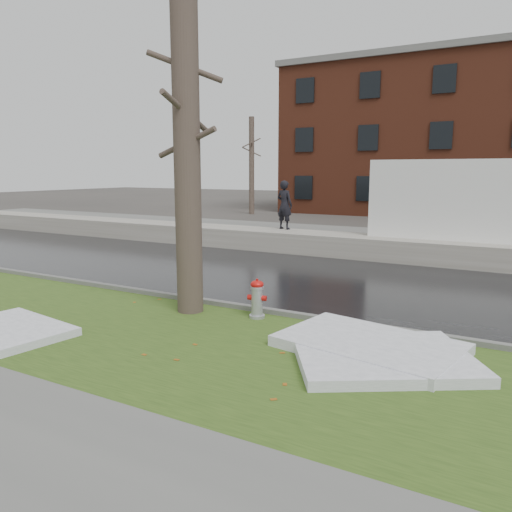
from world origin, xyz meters
The scene contains 16 objects.
ground centered at (0.00, 0.00, 0.00)m, with size 120.00×120.00×0.00m, color #47423D.
verge centered at (0.00, -1.25, 0.02)m, with size 60.00×4.50×0.04m, color #2C4517.
road centered at (0.00, 4.50, 0.01)m, with size 60.00×7.00×0.03m, color black.
parking_lot centered at (0.00, 13.00, 0.01)m, with size 60.00×9.00×0.03m, color slate.
curb centered at (0.00, 1.00, 0.07)m, with size 60.00×0.15×0.14m, color slate.
snowbank centered at (0.00, 8.70, 0.38)m, with size 60.00×1.60×0.75m, color #A7A399.
brick_building centered at (2.00, 30.00, 5.00)m, with size 26.00×12.00×10.00m, color brown.
bg_tree_left centered at (-12.00, 22.00, 3.33)m, with size 1.40×1.62×6.50m.
bg_tree_center centered at (-6.00, 26.00, 3.33)m, with size 1.40×1.62×6.50m.
fire_hydrant centered at (0.32, 0.61, 0.46)m, with size 0.39×0.36×0.80m.
tree centered at (-1.14, 0.35, 3.41)m, with size 1.39×1.66×6.70m.
box_truck centered at (3.70, 10.00, 1.75)m, with size 9.91×2.47×3.30m.
worker centered at (-3.26, 9.17, 1.67)m, with size 0.67×0.44×1.83m, color black.
snow_patch_near centered at (3.15, -0.53, 0.12)m, with size 2.60×2.00×0.16m, color white.
snow_patch_far centered at (-3.09, -2.50, 0.11)m, with size 2.20×1.60×0.14m, color white.
snow_patch_side centered at (2.81, -0.10, 0.13)m, with size 2.80×1.80×0.18m, color white.
Camera 1 is at (4.99, -7.80, 2.94)m, focal length 35.00 mm.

